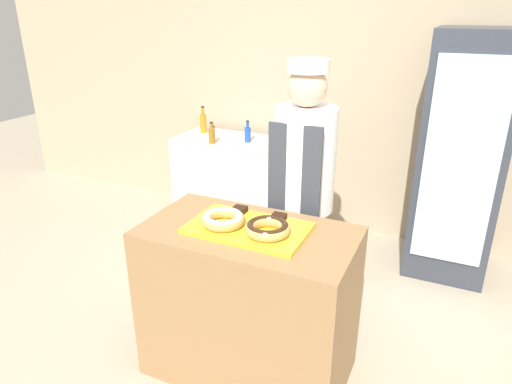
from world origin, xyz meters
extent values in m
plane|color=#B7A88E|center=(0.00, 0.00, 0.00)|extent=(14.00, 14.00, 0.00)
cube|color=tan|center=(0.00, 2.13, 1.35)|extent=(8.00, 0.06, 2.70)
cube|color=#997047|center=(0.00, 0.00, 0.46)|extent=(1.14, 0.62, 0.92)
cube|color=yellow|center=(0.00, 0.00, 0.93)|extent=(0.62, 0.38, 0.02)
torus|color=tan|center=(-0.13, -0.04, 0.97)|extent=(0.23, 0.23, 0.06)
torus|color=white|center=(-0.13, -0.04, 0.99)|extent=(0.21, 0.21, 0.04)
torus|color=tan|center=(0.13, -0.04, 0.97)|extent=(0.23, 0.23, 0.06)
torus|color=#331E0F|center=(0.13, -0.04, 0.99)|extent=(0.21, 0.21, 0.04)
cube|color=black|center=(-0.12, 0.13, 0.96)|extent=(0.07, 0.07, 0.03)
cube|color=black|center=(0.12, 0.13, 0.96)|extent=(0.07, 0.07, 0.03)
cylinder|color=#4C4C51|center=(0.11, 0.55, 0.42)|extent=(0.27, 0.27, 0.84)
cylinder|color=white|center=(0.11, 0.55, 1.16)|extent=(0.37, 0.37, 0.63)
cube|color=#383D47|center=(0.11, 0.38, 0.75)|extent=(0.32, 0.02, 1.33)
sphere|color=beige|center=(0.11, 0.55, 1.59)|extent=(0.23, 0.23, 0.23)
cylinder|color=white|center=(0.11, 0.55, 1.71)|extent=(0.24, 0.24, 0.07)
cube|color=#333842|center=(0.97, 1.74, 0.94)|extent=(0.60, 0.65, 1.88)
cube|color=silver|center=(0.97, 1.41, 0.98)|extent=(0.49, 0.02, 1.50)
cube|color=silver|center=(-0.99, 1.74, 0.43)|extent=(1.07, 0.56, 0.86)
cube|color=gray|center=(-0.99, 1.74, 0.84)|extent=(1.07, 0.56, 0.01)
cylinder|color=#99661E|center=(-1.09, 1.53, 0.93)|extent=(0.06, 0.06, 0.13)
cylinder|color=#99661E|center=(-1.09, 1.53, 1.02)|extent=(0.03, 0.03, 0.05)
cylinder|color=black|center=(-1.09, 1.53, 1.06)|extent=(0.03, 0.03, 0.01)
cylinder|color=#1E4CB2|center=(-0.82, 1.71, 0.93)|extent=(0.06, 0.06, 0.13)
cylinder|color=#1E4CB2|center=(-0.82, 1.71, 1.03)|extent=(0.03, 0.03, 0.05)
cylinder|color=black|center=(-0.82, 1.71, 1.06)|extent=(0.03, 0.03, 0.01)
cylinder|color=orange|center=(-1.36, 1.83, 0.95)|extent=(0.06, 0.06, 0.18)
cylinder|color=orange|center=(-1.36, 1.83, 1.08)|extent=(0.03, 0.03, 0.07)
cylinder|color=black|center=(-1.36, 1.83, 1.12)|extent=(0.03, 0.03, 0.01)
camera|label=1|loc=(0.93, -1.93, 2.00)|focal=32.00mm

